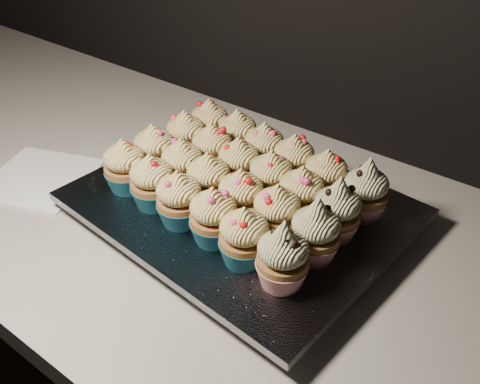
% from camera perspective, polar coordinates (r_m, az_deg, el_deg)
% --- Properties ---
extents(cabinet, '(2.40, 0.60, 0.86)m').
position_cam_1_polar(cabinet, '(1.22, -8.05, -16.92)').
color(cabinet, black).
rests_on(cabinet, ground).
extents(worktop, '(2.44, 0.64, 0.04)m').
position_cam_1_polar(worktop, '(0.91, -10.37, 0.62)').
color(worktop, beige).
rests_on(worktop, cabinet).
extents(napkin, '(0.20, 0.20, 0.00)m').
position_cam_1_polar(napkin, '(0.93, -20.57, 1.36)').
color(napkin, white).
rests_on(napkin, worktop).
extents(baking_tray, '(0.44, 0.35, 0.02)m').
position_cam_1_polar(baking_tray, '(0.78, 0.00, -2.31)').
color(baking_tray, black).
rests_on(baking_tray, worktop).
extents(foil_lining, '(0.48, 0.39, 0.01)m').
position_cam_1_polar(foil_lining, '(0.77, 0.00, -1.32)').
color(foil_lining, silver).
rests_on(foil_lining, baking_tray).
extents(cupcake_0, '(0.06, 0.06, 0.08)m').
position_cam_1_polar(cupcake_0, '(0.79, -12.16, 2.68)').
color(cupcake_0, '#195F75').
rests_on(cupcake_0, foil_lining).
extents(cupcake_1, '(0.06, 0.06, 0.08)m').
position_cam_1_polar(cupcake_1, '(0.75, -9.35, 1.03)').
color(cupcake_1, '#195F75').
rests_on(cupcake_1, foil_lining).
extents(cupcake_2, '(0.06, 0.06, 0.08)m').
position_cam_1_polar(cupcake_2, '(0.71, -6.48, -0.79)').
color(cupcake_2, '#195F75').
rests_on(cupcake_2, foil_lining).
extents(cupcake_3, '(0.06, 0.06, 0.08)m').
position_cam_1_polar(cupcake_3, '(0.68, -2.85, -2.65)').
color(cupcake_3, '#195F75').
rests_on(cupcake_3, foil_lining).
extents(cupcake_4, '(0.06, 0.06, 0.08)m').
position_cam_1_polar(cupcake_4, '(0.65, 0.43, -4.86)').
color(cupcake_4, '#195F75').
rests_on(cupcake_4, foil_lining).
extents(cupcake_5, '(0.06, 0.06, 0.10)m').
position_cam_1_polar(cupcake_5, '(0.62, 4.57, -6.97)').
color(cupcake_5, '#AA171C').
rests_on(cupcake_5, foil_lining).
extents(cupcake_6, '(0.06, 0.06, 0.08)m').
position_cam_1_polar(cupcake_6, '(0.82, -9.11, 4.36)').
color(cupcake_6, '#195F75').
rests_on(cupcake_6, foil_lining).
extents(cupcake_7, '(0.06, 0.06, 0.08)m').
position_cam_1_polar(cupcake_7, '(0.78, -6.15, 2.80)').
color(cupcake_7, '#195F75').
rests_on(cupcake_7, foil_lining).
extents(cupcake_8, '(0.06, 0.06, 0.08)m').
position_cam_1_polar(cupcake_8, '(0.75, -3.38, 1.23)').
color(cupcake_8, '#195F75').
rests_on(cupcake_8, foil_lining).
extents(cupcake_9, '(0.06, 0.06, 0.08)m').
position_cam_1_polar(cupcake_9, '(0.71, 0.10, -0.59)').
color(cupcake_9, '#195F75').
rests_on(cupcake_9, foil_lining).
extents(cupcake_10, '(0.06, 0.06, 0.08)m').
position_cam_1_polar(cupcake_10, '(0.69, 3.93, -2.31)').
color(cupcake_10, '#195F75').
rests_on(cupcake_10, foil_lining).
extents(cupcake_11, '(0.06, 0.06, 0.10)m').
position_cam_1_polar(cupcake_11, '(0.66, 8.03, -4.31)').
color(cupcake_11, '#AA171C').
rests_on(cupcake_11, foil_lining).
extents(cupcake_12, '(0.06, 0.06, 0.08)m').
position_cam_1_polar(cupcake_12, '(0.85, -5.80, 5.91)').
color(cupcake_12, '#195F75').
rests_on(cupcake_12, foil_lining).
extents(cupcake_13, '(0.06, 0.06, 0.08)m').
position_cam_1_polar(cupcake_13, '(0.82, -3.01, 4.55)').
color(cupcake_13, '#195F75').
rests_on(cupcake_13, foil_lining).
extents(cupcake_14, '(0.06, 0.06, 0.08)m').
position_cam_1_polar(cupcake_14, '(0.78, -0.14, 2.94)').
color(cupcake_14, '#195F75').
rests_on(cupcake_14, foil_lining).
extents(cupcake_15, '(0.06, 0.06, 0.08)m').
position_cam_1_polar(cupcake_15, '(0.75, 3.31, 1.49)').
color(cupcake_15, '#195F75').
rests_on(cupcake_15, foil_lining).
extents(cupcake_16, '(0.06, 0.06, 0.08)m').
position_cam_1_polar(cupcake_16, '(0.72, 6.51, -0.30)').
color(cupcake_16, '#195F75').
rests_on(cupcake_16, foil_lining).
extents(cupcake_17, '(0.06, 0.06, 0.10)m').
position_cam_1_polar(cupcake_17, '(0.70, 10.28, -2.05)').
color(cupcake_17, '#AA171C').
rests_on(cupcake_17, foil_lining).
extents(cupcake_18, '(0.06, 0.06, 0.08)m').
position_cam_1_polar(cupcake_18, '(0.89, -3.25, 7.19)').
color(cupcake_18, '#195F75').
rests_on(cupcake_18, foil_lining).
extents(cupcake_19, '(0.06, 0.06, 0.08)m').
position_cam_1_polar(cupcake_19, '(0.85, -0.27, 6.06)').
color(cupcake_19, '#195F75').
rests_on(cupcake_19, foil_lining).
extents(cupcake_20, '(0.06, 0.06, 0.08)m').
position_cam_1_polar(cupcake_20, '(0.82, 2.56, 4.59)').
color(cupcake_20, '#195F75').
rests_on(cupcake_20, foil_lining).
extents(cupcake_21, '(0.06, 0.06, 0.08)m').
position_cam_1_polar(cupcake_21, '(0.79, 5.71, 3.25)').
color(cupcake_21, '#195F75').
rests_on(cupcake_21, foil_lining).
extents(cupcake_22, '(0.06, 0.06, 0.08)m').
position_cam_1_polar(cupcake_22, '(0.76, 9.09, 1.56)').
color(cupcake_22, '#195F75').
rests_on(cupcake_22, foil_lining).
extents(cupcake_23, '(0.06, 0.06, 0.10)m').
position_cam_1_polar(cupcake_23, '(0.74, 13.23, 0.06)').
color(cupcake_23, '#AA171C').
rests_on(cupcake_23, foil_lining).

